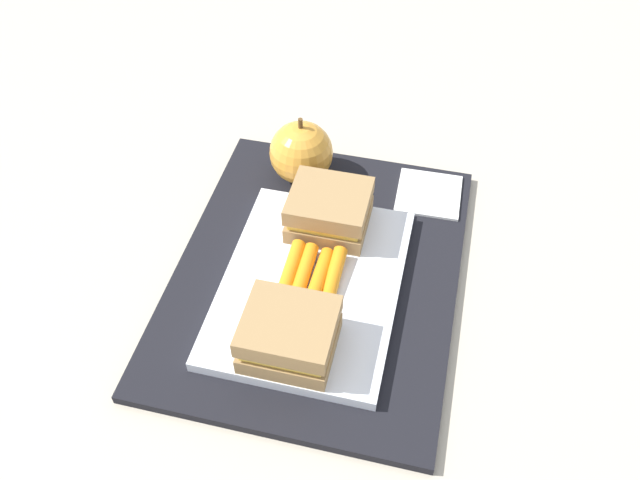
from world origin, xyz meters
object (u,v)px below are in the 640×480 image
object	(u,v)px
food_tray	(311,286)
sandwich_half_left	(289,334)
sandwich_half_right	(329,210)
paper_napkin	(429,194)
carrot_sticks_bundle	(311,277)
apple	(301,153)

from	to	relation	value
food_tray	sandwich_half_left	xyz separation A→B (m)	(-0.08, 0.00, 0.03)
sandwich_half_right	food_tray	bearing A→B (deg)	180.00
food_tray	paper_napkin	xyz separation A→B (m)	(0.16, -0.10, -0.00)
food_tray	carrot_sticks_bundle	bearing A→B (deg)	120.03
apple	food_tray	bearing A→B (deg)	-162.35
food_tray	apple	size ratio (longest dim) A/B	2.81
sandwich_half_left	sandwich_half_right	size ratio (longest dim) A/B	1.00
food_tray	paper_napkin	distance (m)	0.19
carrot_sticks_bundle	sandwich_half_left	bearing A→B (deg)	-179.93
apple	paper_napkin	bearing A→B (deg)	-88.59
carrot_sticks_bundle	sandwich_half_right	bearing A→B (deg)	-0.07
food_tray	sandwich_half_left	size ratio (longest dim) A/B	2.88
food_tray	apple	distance (m)	0.17
food_tray	carrot_sticks_bundle	size ratio (longest dim) A/B	2.99
carrot_sticks_bundle	food_tray	bearing A→B (deg)	-59.97
apple	carrot_sticks_bundle	bearing A→B (deg)	-162.39
sandwich_half_left	carrot_sticks_bundle	distance (m)	0.08
sandwich_half_left	sandwich_half_right	world-z (taller)	same
food_tray	paper_napkin	world-z (taller)	food_tray
sandwich_half_left	sandwich_half_right	xyz separation A→B (m)	(0.16, 0.00, 0.00)
carrot_sticks_bundle	paper_napkin	xyz separation A→B (m)	(0.16, -0.10, -0.02)
carrot_sticks_bundle	paper_napkin	size ratio (longest dim) A/B	1.10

